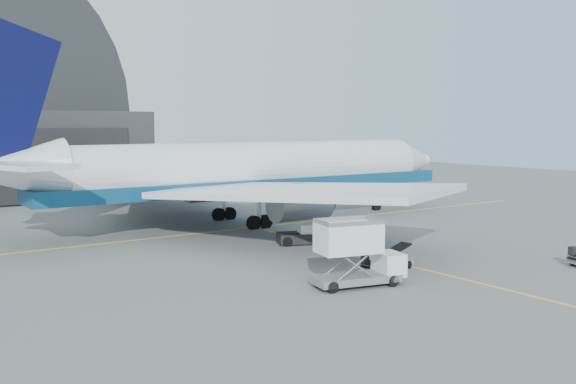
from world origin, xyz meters
TOP-DOWN VIEW (x-y plane):
  - ground at (0.00, 0.00)m, footprint 200.00×200.00m
  - taxi_lines at (0.00, 12.67)m, footprint 80.00×42.12m
  - distant_bldg_a at (38.00, 72.00)m, footprint 14.00×8.00m
  - distant_bldg_b at (55.00, 68.00)m, footprint 8.00×6.00m
  - airliner at (0.06, 22.61)m, footprint 55.38×53.70m
  - catering_truck at (-7.08, -3.54)m, footprint 6.23×3.41m
  - pushback_tug at (-1.27, 10.21)m, footprint 4.29×3.38m
  - belt_loader_a at (-2.38, -1.42)m, footprint 4.59×2.02m
  - traffic_cone at (3.03, 5.69)m, footprint 0.36×0.36m

SIDE VIEW (x-z plane):
  - ground at x=0.00m, z-range 0.00..0.00m
  - distant_bldg_a at x=38.00m, z-range -2.00..2.00m
  - distant_bldg_b at x=55.00m, z-range -1.40..1.40m
  - taxi_lines at x=0.00m, z-range 0.00..0.02m
  - traffic_cone at x=3.03m, z-range -0.01..0.50m
  - belt_loader_a at x=-2.38m, z-range -0.33..1.39m
  - pushback_tug at x=-1.27m, z-range -0.22..1.53m
  - catering_truck at x=-7.08m, z-range 0.02..4.08m
  - airliner at x=0.06m, z-range -4.28..15.16m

